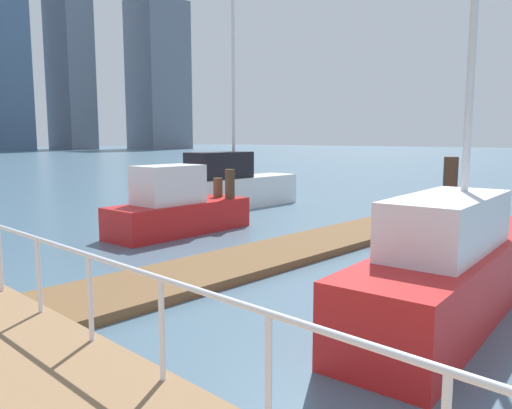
% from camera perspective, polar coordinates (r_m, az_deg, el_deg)
% --- Properties ---
extents(ground_plane, '(300.00, 300.00, 0.00)m').
position_cam_1_polar(ground_plane, '(17.60, -26.26, -2.38)').
color(ground_plane, slate).
extents(floating_dock, '(15.20, 2.00, 0.18)m').
position_cam_1_polar(floating_dock, '(12.90, 6.12, -4.62)').
color(floating_dock, brown).
rests_on(floating_dock, ground_plane).
extents(boardwalk_railing, '(0.06, 24.33, 1.08)m').
position_cam_1_polar(boardwalk_railing, '(5.66, -15.11, -9.03)').
color(boardwalk_railing, white).
rests_on(boardwalk_railing, boardwalk).
extents(dock_piling_1, '(0.30, 0.30, 1.85)m').
position_cam_1_polar(dock_piling_1, '(15.69, -3.00, 0.68)').
color(dock_piling_1, '#473826').
rests_on(dock_piling_1, ground_plane).
extents(dock_piling_2, '(0.34, 0.34, 2.37)m').
position_cam_1_polar(dock_piling_2, '(13.01, 21.23, -0.11)').
color(dock_piling_2, '#473826').
rests_on(dock_piling_2, ground_plane).
extents(dock_piling_3, '(0.32, 0.32, 1.90)m').
position_cam_1_polar(dock_piling_3, '(14.15, -11.90, -0.12)').
color(dock_piling_3, '#473826').
rests_on(dock_piling_3, ground_plane).
extents(dock_piling_5, '(0.30, 0.30, 1.54)m').
position_cam_1_polar(dock_piling_5, '(16.20, -4.36, 0.34)').
color(dock_piling_5, brown).
rests_on(dock_piling_5, ground_plane).
extents(moored_boat_0, '(6.49, 1.62, 8.25)m').
position_cam_1_polar(moored_boat_0, '(19.97, -2.89, 2.10)').
color(moored_boat_0, white).
rests_on(moored_boat_0, ground_plane).
extents(moored_boat_1, '(7.08, 2.10, 9.96)m').
position_cam_1_polar(moored_boat_1, '(8.80, 22.09, -6.19)').
color(moored_boat_1, red).
rests_on(moored_boat_1, ground_plane).
extents(moored_boat_4, '(4.58, 1.74, 2.03)m').
position_cam_1_polar(moored_boat_4, '(14.94, -9.06, -0.41)').
color(moored_boat_4, red).
rests_on(moored_boat_4, ground_plane).
extents(skyline_tower_5, '(7.38, 13.94, 50.66)m').
position_cam_1_polar(skyline_tower_5, '(136.40, -20.66, 16.65)').
color(skyline_tower_5, slate).
rests_on(skyline_tower_5, ground_plane).
extents(skyline_tower_6, '(12.57, 12.13, 37.38)m').
position_cam_1_polar(skyline_tower_6, '(135.57, -11.13, 14.21)').
color(skyline_tower_6, slate).
rests_on(skyline_tower_6, ground_plane).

